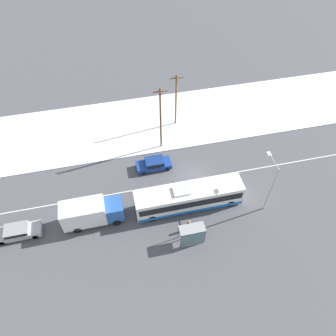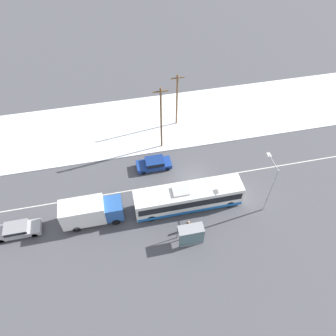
{
  "view_description": "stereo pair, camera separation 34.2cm",
  "coord_description": "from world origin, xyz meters",
  "px_view_note": "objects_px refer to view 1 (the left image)",
  "views": [
    {
      "loc": [
        -8.47,
        -23.52,
        31.34
      ],
      "look_at": [
        -2.93,
        1.36,
        1.4
      ],
      "focal_mm": 35.0,
      "sensor_mm": 36.0,
      "label": 1
    },
    {
      "loc": [
        -8.14,
        -23.59,
        31.34
      ],
      "look_at": [
        -2.93,
        1.36,
        1.4
      ],
      "focal_mm": 35.0,
      "sensor_mm": 36.0,
      "label": 2
    }
  ],
  "objects_px": {
    "sedan_car": "(154,164)",
    "utility_pole_snowlot": "(176,100)",
    "box_truck": "(91,212)",
    "bus_shelter": "(193,234)",
    "utility_pole_roadside": "(161,118)",
    "pedestrian_at_stop": "(189,224)",
    "parked_car_near_truck": "(18,231)",
    "streetlamp": "(271,181)",
    "city_bus": "(189,197)"
  },
  "relations": [
    {
      "from": "sedan_car",
      "to": "utility_pole_snowlot",
      "type": "bearing_deg",
      "value": -121.27
    },
    {
      "from": "sedan_car",
      "to": "utility_pole_snowlot",
      "type": "xyz_separation_m",
      "value": [
        4.53,
        7.46,
        3.45
      ]
    },
    {
      "from": "box_truck",
      "to": "bus_shelter",
      "type": "relative_size",
      "value": 2.48
    },
    {
      "from": "utility_pole_roadside",
      "to": "pedestrian_at_stop",
      "type": "bearing_deg",
      "value": -88.35
    },
    {
      "from": "sedan_car",
      "to": "parked_car_near_truck",
      "type": "distance_m",
      "value": 17.0
    },
    {
      "from": "streetlamp",
      "to": "utility_pole_roadside",
      "type": "relative_size",
      "value": 0.74
    },
    {
      "from": "sedan_car",
      "to": "pedestrian_at_stop",
      "type": "height_order",
      "value": "pedestrian_at_stop"
    },
    {
      "from": "sedan_car",
      "to": "pedestrian_at_stop",
      "type": "xyz_separation_m",
      "value": [
        2.0,
        -9.44,
        0.2
      ]
    },
    {
      "from": "pedestrian_at_stop",
      "to": "bus_shelter",
      "type": "height_order",
      "value": "bus_shelter"
    },
    {
      "from": "pedestrian_at_stop",
      "to": "utility_pole_roadside",
      "type": "bearing_deg",
      "value": 91.65
    },
    {
      "from": "box_truck",
      "to": "streetlamp",
      "type": "distance_m",
      "value": 19.29
    },
    {
      "from": "parked_car_near_truck",
      "to": "pedestrian_at_stop",
      "type": "xyz_separation_m",
      "value": [
        17.84,
        -3.28,
        0.25
      ]
    },
    {
      "from": "parked_car_near_truck",
      "to": "pedestrian_at_stop",
      "type": "distance_m",
      "value": 18.14
    },
    {
      "from": "sedan_car",
      "to": "parked_car_near_truck",
      "type": "bearing_deg",
      "value": 21.25
    },
    {
      "from": "utility_pole_snowlot",
      "to": "utility_pole_roadside",
      "type": "bearing_deg",
      "value": -125.88
    },
    {
      "from": "box_truck",
      "to": "pedestrian_at_stop",
      "type": "xyz_separation_m",
      "value": [
        10.01,
        -3.28,
        -0.76
      ]
    },
    {
      "from": "streetlamp",
      "to": "city_bus",
      "type": "bearing_deg",
      "value": 167.83
    },
    {
      "from": "sedan_car",
      "to": "parked_car_near_truck",
      "type": "height_order",
      "value": "sedan_car"
    },
    {
      "from": "sedan_car",
      "to": "pedestrian_at_stop",
      "type": "relative_size",
      "value": 2.72
    },
    {
      "from": "bus_shelter",
      "to": "streetlamp",
      "type": "height_order",
      "value": "streetlamp"
    },
    {
      "from": "city_bus",
      "to": "box_truck",
      "type": "height_order",
      "value": "box_truck"
    },
    {
      "from": "utility_pole_snowlot",
      "to": "city_bus",
      "type": "bearing_deg",
      "value": -97.41
    },
    {
      "from": "city_bus",
      "to": "bus_shelter",
      "type": "distance_m",
      "value": 4.69
    },
    {
      "from": "city_bus",
      "to": "utility_pole_snowlot",
      "type": "bearing_deg",
      "value": 82.59
    },
    {
      "from": "utility_pole_roadside",
      "to": "city_bus",
      "type": "bearing_deg",
      "value": -83.64
    },
    {
      "from": "city_bus",
      "to": "utility_pole_roadside",
      "type": "height_order",
      "value": "utility_pole_roadside"
    },
    {
      "from": "parked_car_near_truck",
      "to": "bus_shelter",
      "type": "relative_size",
      "value": 1.78
    },
    {
      "from": "pedestrian_at_stop",
      "to": "utility_pole_roadside",
      "type": "relative_size",
      "value": 0.17
    },
    {
      "from": "utility_pole_snowlot",
      "to": "bus_shelter",
      "type": "bearing_deg",
      "value": -98.14
    },
    {
      "from": "parked_car_near_truck",
      "to": "streetlamp",
      "type": "distance_m",
      "value": 27.15
    },
    {
      "from": "sedan_car",
      "to": "utility_pole_roadside",
      "type": "relative_size",
      "value": 0.46
    },
    {
      "from": "box_truck",
      "to": "pedestrian_at_stop",
      "type": "distance_m",
      "value": 10.56
    },
    {
      "from": "utility_pole_roadside",
      "to": "utility_pole_snowlot",
      "type": "height_order",
      "value": "utility_pole_roadside"
    },
    {
      "from": "box_truck",
      "to": "streetlamp",
      "type": "bearing_deg",
      "value": -6.07
    },
    {
      "from": "box_truck",
      "to": "parked_car_near_truck",
      "type": "distance_m",
      "value": 7.89
    },
    {
      "from": "utility_pole_snowlot",
      "to": "pedestrian_at_stop",
      "type": "bearing_deg",
      "value": -98.51
    },
    {
      "from": "bus_shelter",
      "to": "parked_car_near_truck",
      "type": "bearing_deg",
      "value": 164.69
    },
    {
      "from": "streetlamp",
      "to": "utility_pole_snowlot",
      "type": "bearing_deg",
      "value": 112.41
    },
    {
      "from": "parked_car_near_truck",
      "to": "pedestrian_at_stop",
      "type": "bearing_deg",
      "value": -10.42
    },
    {
      "from": "city_bus",
      "to": "streetlamp",
      "type": "bearing_deg",
      "value": -12.17
    },
    {
      "from": "box_truck",
      "to": "parked_car_near_truck",
      "type": "relative_size",
      "value": 1.4
    },
    {
      "from": "parked_car_near_truck",
      "to": "utility_pole_roadside",
      "type": "distance_m",
      "value": 20.37
    },
    {
      "from": "bus_shelter",
      "to": "utility_pole_roadside",
      "type": "xyz_separation_m",
      "value": [
        -0.26,
        14.46,
        3.21
      ]
    },
    {
      "from": "pedestrian_at_stop",
      "to": "streetlamp",
      "type": "distance_m",
      "value": 9.7
    },
    {
      "from": "parked_car_near_truck",
      "to": "utility_pole_snowlot",
      "type": "relative_size",
      "value": 0.58
    },
    {
      "from": "utility_pole_roadside",
      "to": "sedan_car",
      "type": "bearing_deg",
      "value": -115.28
    },
    {
      "from": "city_bus",
      "to": "pedestrian_at_stop",
      "type": "xyz_separation_m",
      "value": [
        -0.73,
        -3.04,
        -0.56
      ]
    },
    {
      "from": "parked_car_near_truck",
      "to": "sedan_car",
      "type": "bearing_deg",
      "value": 21.25
    },
    {
      "from": "box_truck",
      "to": "pedestrian_at_stop",
      "type": "relative_size",
      "value": 4.12
    },
    {
      "from": "bus_shelter",
      "to": "utility_pole_roadside",
      "type": "distance_m",
      "value": 14.81
    }
  ]
}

